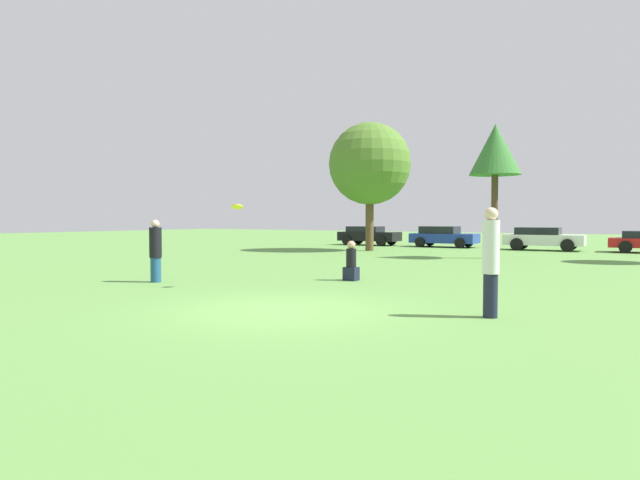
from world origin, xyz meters
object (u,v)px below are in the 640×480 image
person_thrower (156,251)px  frisbee (237,207)px  parked_car_white (543,238)px  bystander_sitting (351,263)px  tree_1 (495,151)px  parked_car_black (369,235)px  person_catcher (491,261)px  parked_car_blue (443,236)px  tree_0 (370,164)px

person_thrower → frisbee: frisbee is taller
person_thrower → parked_car_white: 22.78m
bystander_sitting → parked_car_white: size_ratio=0.27×
frisbee → tree_1: bearing=79.1°
tree_1 → person_thrower: bearing=-111.1°
frisbee → person_thrower: bearing=-175.8°
parked_car_black → person_thrower: bearing=-79.9°
person_catcher → bystander_sitting: (-4.98, 3.80, -0.54)m
person_thrower → parked_car_black: 22.55m
parked_car_blue → bystander_sitting: bearing=-79.9°
person_thrower → tree_0: tree_0 is taller
bystander_sitting → tree_0: 15.16m
person_thrower → frisbee: size_ratio=5.72×
person_catcher → bystander_sitting: bearing=-34.3°
frisbee → parked_car_black: 23.15m
person_thrower → tree_1: bearing=72.0°
person_catcher → tree_1: tree_1 is taller
parked_car_white → tree_1: bearing=-96.8°
person_thrower → parked_car_black: (-4.77, 22.04, -0.21)m
person_catcher → parked_car_white: person_catcher is taller
person_catcher → parked_car_white: bearing=-78.7°
tree_0 → parked_car_white: tree_0 is taller
parked_car_blue → tree_1: bearing=-59.0°
person_catcher → tree_0: (-11.18, 16.96, 3.71)m
person_catcher → parked_car_black: 26.61m
person_catcher → parked_car_black: (-14.13, 22.55, -0.35)m
parked_car_blue → parked_car_white: (5.87, -0.40, 0.01)m
person_thrower → frisbee: 3.05m
bystander_sitting → parked_car_black: size_ratio=0.28×
frisbee → tree_1: size_ratio=0.05×
tree_1 → parked_car_black: tree_1 is taller
frisbee → tree_0: bearing=105.9°
frisbee → bystander_sitting: (1.58, 3.08, -1.58)m
person_catcher → parked_car_white: 22.67m
person_catcher → tree_0: tree_0 is taller
person_catcher → tree_0: 20.65m
frisbee → bystander_sitting: frisbee is taller
tree_1 → parked_car_blue: bearing=123.1°
parked_car_black → person_catcher: bearing=-60.0°
person_thrower → tree_0: size_ratio=0.25×
tree_1 → parked_car_white: tree_1 is taller
person_catcher → frisbee: bearing=-3.1°
frisbee → tree_0: size_ratio=0.04×
bystander_sitting → tree_0: size_ratio=0.16×
tree_0 → parked_car_blue: (2.08, 5.88, -4.07)m
person_thrower → person_catcher: size_ratio=0.88×
person_catcher → tree_1: bearing=-72.3°
bystander_sitting → parked_car_white: bearing=84.6°
parked_car_black → tree_1: bearing=-39.1°
person_catcher → frisbee: 6.68m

